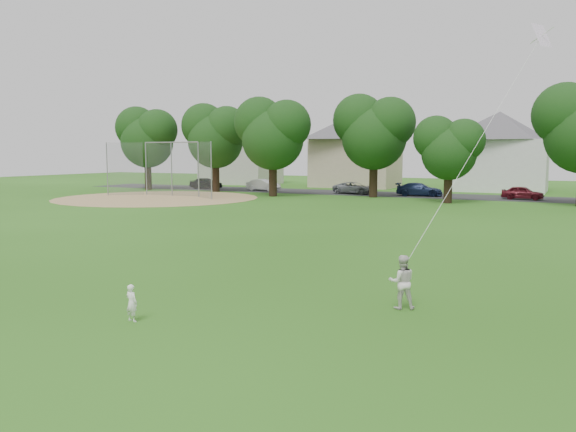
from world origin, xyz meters
The scene contains 10 objects.
ground centered at (0.00, 0.00, 0.00)m, with size 160.00×160.00×0.00m, color #235012.
street centered at (0.00, 42.00, 0.01)m, with size 90.00×7.00×0.01m, color #2D2D30.
dirt_infield centered at (-26.00, 28.00, 0.01)m, with size 18.00×18.00×0.02m, color #9E7F51.
toddler centered at (-2.05, -1.51, 0.45)m, with size 0.33×0.22×0.90m, color white.
older_boy centered at (3.37, 2.49, 0.70)m, with size 0.68×0.53×1.40m, color silver.
kite centered at (4.70, 5.67, 4.39)m, with size 1.71×3.65×9.65m.
baseball_backstop centered at (-26.56, 30.26, 2.51)m, with size 11.48×2.48×5.02m.
tree_row centered at (1.75, 36.27, 6.12)m, with size 81.17×9.32×9.83m.
parked_cars centered at (-10.33, 41.00, 0.61)m, with size 46.87×2.19×1.28m.
house_row centered at (-0.30, 52.00, 5.11)m, with size 77.49×13.90×10.29m.
Camera 1 is at (7.14, -11.41, 3.98)m, focal length 35.00 mm.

